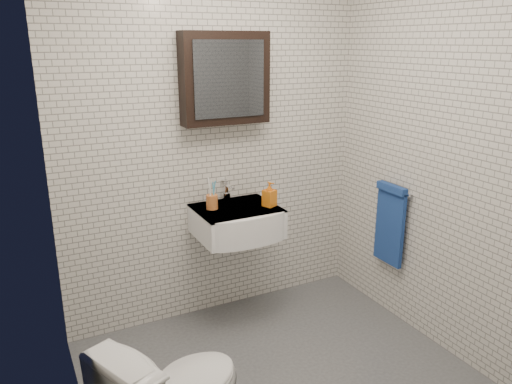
# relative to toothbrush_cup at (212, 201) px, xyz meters

# --- Properties ---
(ground) EXTENTS (2.20, 2.00, 0.01)m
(ground) POSITION_rel_toothbrush_cup_xyz_m (0.11, -0.82, -0.90)
(ground) COLOR #46494D
(ground) RESTS_ON ground
(room_shell) EXTENTS (2.22, 2.02, 2.51)m
(room_shell) POSITION_rel_toothbrush_cup_xyz_m (0.11, -0.82, 0.56)
(room_shell) COLOR silver
(room_shell) RESTS_ON ground
(washbasin) EXTENTS (0.55, 0.50, 0.20)m
(washbasin) POSITION_rel_toothbrush_cup_xyz_m (0.16, -0.09, -0.15)
(washbasin) COLOR white
(washbasin) RESTS_ON room_shell
(faucet) EXTENTS (0.06, 0.20, 0.15)m
(faucet) POSITION_rel_toothbrush_cup_xyz_m (0.16, 0.11, 0.01)
(faucet) COLOR silver
(faucet) RESTS_ON washbasin
(mirror_cabinet) EXTENTS (0.60, 0.15, 0.60)m
(mirror_cabinet) POSITION_rel_toothbrush_cup_xyz_m (0.16, 0.10, 0.80)
(mirror_cabinet) COLOR black
(mirror_cabinet) RESTS_ON room_shell
(towel_rail) EXTENTS (0.09, 0.30, 0.58)m
(towel_rail) POSITION_rel_toothbrush_cup_xyz_m (1.15, -0.47, -0.18)
(towel_rail) COLOR silver
(towel_rail) RESTS_ON room_shell
(toothbrush_cup) EXTENTS (0.09, 0.09, 0.21)m
(toothbrush_cup) POSITION_rel_toothbrush_cup_xyz_m (0.00, 0.00, 0.00)
(toothbrush_cup) COLOR #BA642E
(toothbrush_cup) RESTS_ON washbasin
(soap_bottle) EXTENTS (0.10, 0.10, 0.17)m
(soap_bottle) POSITION_rel_toothbrush_cup_xyz_m (0.37, -0.12, 0.03)
(soap_bottle) COLOR orange
(soap_bottle) RESTS_ON washbasin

